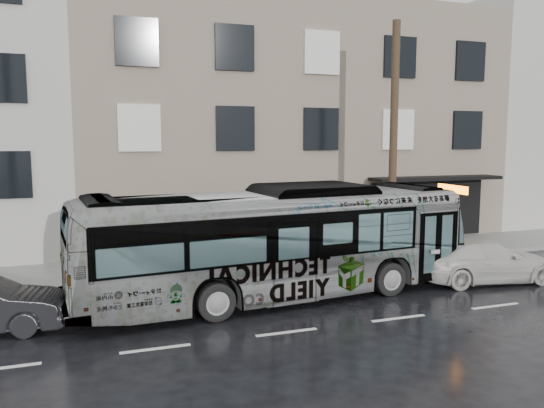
{
  "coord_description": "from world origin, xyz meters",
  "views": [
    {
      "loc": [
        -4.46,
        -14.34,
        4.75
      ],
      "look_at": [
        1.34,
        2.5,
        2.58
      ],
      "focal_mm": 35.0,
      "sensor_mm": 36.0,
      "label": 1
    }
  ],
  "objects_px": {
    "bus": "(277,242)",
    "white_sedan": "(485,261)",
    "sign_post": "(415,226)",
    "utility_pole_front": "(393,142)"
  },
  "relations": [
    {
      "from": "sign_post",
      "to": "white_sedan",
      "type": "distance_m",
      "value": 3.57
    },
    {
      "from": "utility_pole_front",
      "to": "bus",
      "type": "bearing_deg",
      "value": -152.77
    },
    {
      "from": "bus",
      "to": "white_sedan",
      "type": "xyz_separation_m",
      "value": [
        7.22,
        -0.53,
        -0.98
      ]
    },
    {
      "from": "bus",
      "to": "white_sedan",
      "type": "relative_size",
      "value": 2.48
    },
    {
      "from": "bus",
      "to": "white_sedan",
      "type": "distance_m",
      "value": 7.31
    },
    {
      "from": "bus",
      "to": "utility_pole_front",
      "type": "bearing_deg",
      "value": -68.26
    },
    {
      "from": "utility_pole_front",
      "to": "bus",
      "type": "xyz_separation_m",
      "value": [
        -5.74,
        -2.95,
        -2.95
      ]
    },
    {
      "from": "utility_pole_front",
      "to": "bus",
      "type": "distance_m",
      "value": 7.1
    },
    {
      "from": "bus",
      "to": "white_sedan",
      "type": "bearing_deg",
      "value": -99.7
    },
    {
      "from": "sign_post",
      "to": "bus",
      "type": "bearing_deg",
      "value": -156.65
    }
  ]
}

